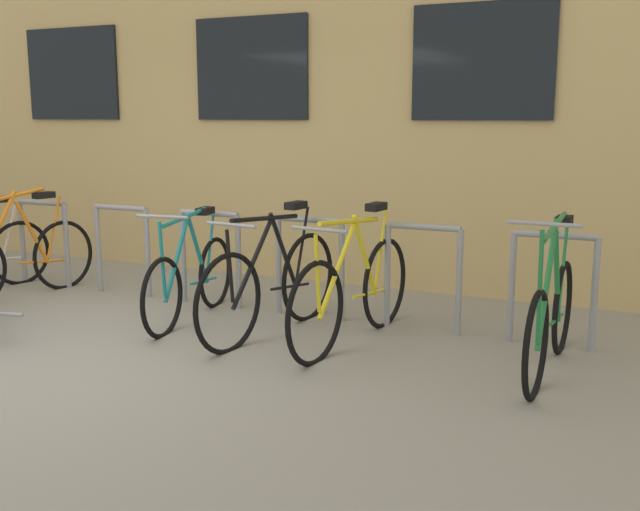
{
  "coord_description": "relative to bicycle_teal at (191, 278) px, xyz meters",
  "views": [
    {
      "loc": [
        3.98,
        -3.73,
        1.71
      ],
      "look_at": [
        1.52,
        1.6,
        0.61
      ],
      "focal_mm": 41.96,
      "sensor_mm": 36.0,
      "label": 1
    }
  ],
  "objects": [
    {
      "name": "bicycle_yellow",
      "position": [
        1.5,
        -0.03,
        0.04
      ],
      "size": [
        0.44,
        1.84,
        1.06
      ],
      "color": "black",
      "rests_on": "ground"
    },
    {
      "name": "bicycle_teal",
      "position": [
        0.0,
        0.0,
        0.0
      ],
      "size": [
        0.44,
        1.63,
        0.97
      ],
      "color": "black",
      "rests_on": "ground"
    },
    {
      "name": "ground_plane",
      "position": [
        -0.4,
        -1.41,
        -0.36
      ],
      "size": [
        42.0,
        42.0,
        0.0
      ],
      "primitive_type": "plane",
      "color": "gray"
    },
    {
      "name": "bicycle_black",
      "position": [
        0.82,
        -0.08,
        0.04
      ],
      "size": [
        0.44,
        1.81,
        1.04
      ],
      "color": "black",
      "rests_on": "ground"
    },
    {
      "name": "bicycle_green",
      "position": [
        2.95,
        -0.09,
        0.03
      ],
      "size": [
        0.44,
        1.7,
        1.1
      ],
      "color": "black",
      "rests_on": "ground"
    },
    {
      "name": "bicycle_orange",
      "position": [
        -1.93,
        -0.01,
        0.02
      ],
      "size": [
        0.45,
        1.67,
        1.08
      ],
      "color": "black",
      "rests_on": "ground"
    },
    {
      "name": "storefront_building",
      "position": [
        -0.4,
        4.78,
        2.27
      ],
      "size": [
        28.0,
        6.01,
        5.26
      ],
      "color": "tan",
      "rests_on": "ground"
    },
    {
      "name": "bike_rack",
      "position": [
        -0.12,
        0.49,
        0.17
      ],
      "size": [
        6.64,
        0.05,
        0.87
      ],
      "color": "gray",
      "rests_on": "ground"
    }
  ]
}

